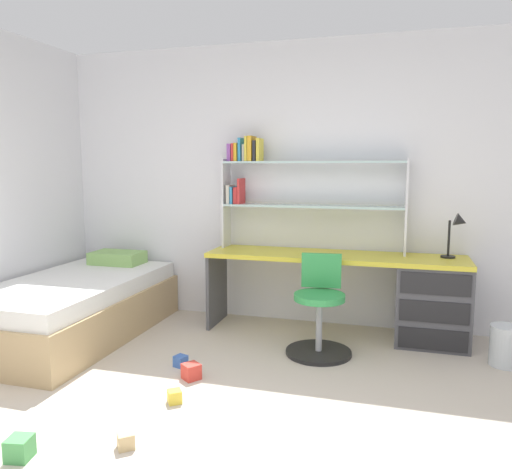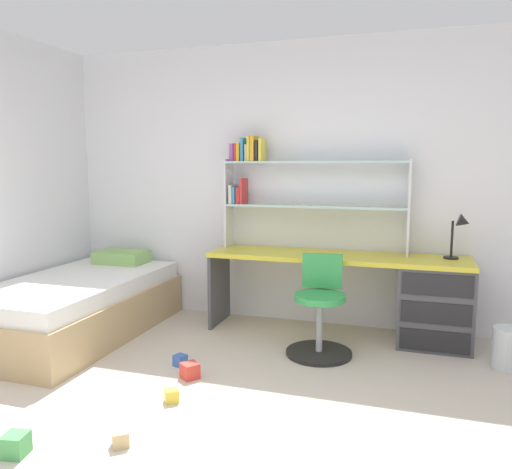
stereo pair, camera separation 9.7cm
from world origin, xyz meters
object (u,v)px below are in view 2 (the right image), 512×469
waste_bin (508,348)px  toy_block_yellow_0 (172,396)px  desk (407,295)px  desk_lamp (461,229)px  bed_platform (78,306)px  toy_block_blue_1 (180,360)px  toy_block_green_3 (16,445)px  toy_block_natural_2 (120,439)px  toy_block_red_4 (190,371)px  bookshelf_hutch (291,182)px  swivel_chair (320,316)px

waste_bin → toy_block_yellow_0: (-2.11, -1.23, -0.11)m
desk → desk_lamp: 0.70m
bed_platform → toy_block_blue_1: (1.18, -0.37, -0.21)m
desk → toy_block_green_3: desk is taller
toy_block_natural_2 → toy_block_red_4: size_ratio=0.77×
toy_block_blue_1 → toy_block_natural_2: (0.18, -1.08, 0.00)m
bed_platform → waste_bin: bearing=5.2°
bookshelf_hutch → waste_bin: 2.20m
desk → toy_block_green_3: (-1.88, -2.38, -0.35)m
swivel_chair → toy_block_green_3: 2.26m
toy_block_blue_1 → toy_block_green_3: bearing=-102.2°
bookshelf_hutch → desk_lamp: bearing=-3.5°
toy_block_blue_1 → swivel_chair: bearing=30.9°
toy_block_green_3 → toy_block_red_4: (0.45, 1.13, -0.00)m
desk_lamp → toy_block_red_4: desk_lamp is taller
toy_block_yellow_0 → toy_block_green_3: size_ratio=0.70×
desk_lamp → toy_block_green_3: desk_lamp is taller
bed_platform → toy_block_red_4: size_ratio=17.92×
desk_lamp → swivel_chair: (-1.04, -0.57, -0.66)m
bookshelf_hutch → swivel_chair: (0.41, -0.65, -1.03)m
swivel_chair → waste_bin: size_ratio=2.55×
desk → swivel_chair: 0.82m
swivel_chair → bed_platform: size_ratio=0.40×
waste_bin → desk: bearing=153.1°
toy_block_red_4 → toy_block_natural_2: bearing=-89.0°
toy_block_green_3 → desk_lamp: bearing=47.1°
bookshelf_hutch → toy_block_green_3: 2.95m
waste_bin → toy_block_red_4: size_ratio=2.80×
bookshelf_hutch → toy_block_yellow_0: 2.21m
desk → toy_block_green_3: bearing=-128.3°
toy_block_blue_1 → bed_platform: bearing=162.4°
swivel_chair → toy_block_blue_1: size_ratio=9.39×
toy_block_red_4 → toy_block_blue_1: bearing=132.5°
desk → toy_block_blue_1: (-1.59, -1.06, -0.36)m
swivel_chair → toy_block_natural_2: bearing=-115.0°
desk → bed_platform: (-2.77, -0.69, -0.15)m
toy_block_blue_1 → desk_lamp: bearing=29.6°
toy_block_blue_1 → toy_block_green_3: size_ratio=0.71×
waste_bin → toy_block_green_3: bearing=-142.3°
desk → toy_block_blue_1: 1.95m
toy_block_yellow_0 → toy_block_green_3: (-0.49, -0.78, 0.02)m
toy_block_red_4 → toy_block_green_3: bearing=-111.6°
swivel_chair → bed_platform: (-2.12, -0.19, -0.05)m
toy_block_natural_2 → toy_block_red_4: (-0.02, 0.90, 0.01)m
bed_platform → toy_block_blue_1: bearing=-17.6°
toy_block_yellow_0 → toy_block_natural_2: size_ratio=0.97×
bookshelf_hutch → toy_block_red_4: bookshelf_hutch is taller
waste_bin → toy_block_red_4: 2.33m
desk → bookshelf_hutch: 1.42m
desk_lamp → toy_block_blue_1: bearing=-150.4°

